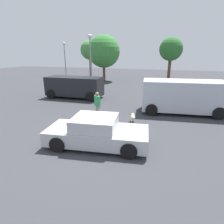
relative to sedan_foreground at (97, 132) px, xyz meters
The scene contains 11 objects.
ground_plane 0.62m from the sedan_foreground, 122.60° to the left, with size 80.00×80.00×0.00m, color #38383D.
sedan_foreground is the anchor object (origin of this frame).
dog 3.45m from the sedan_foreground, 75.53° to the left, with size 0.35×0.62×0.46m.
van_white 7.04m from the sedan_foreground, 59.32° to the left, with size 5.36×2.79×2.13m.
suv_dark 9.39m from the sedan_foreground, 124.48° to the left, with size 4.93×2.20×1.84m.
pedestrian 3.51m from the sedan_foreground, 111.92° to the left, with size 0.45×0.45×1.63m.
light_post_near 13.78m from the sedan_foreground, 115.14° to the left, with size 0.44×0.44×5.66m.
light_post_mid 24.95m from the sedan_foreground, 124.32° to the left, with size 0.44×0.44×5.45m.
tree_back_left 25.87m from the sedan_foreground, 114.92° to the left, with size 3.17×3.17×5.87m.
tree_back_center 19.79m from the sedan_foreground, 109.57° to the left, with size 4.36×4.36×6.19m.
tree_far_right 21.93m from the sedan_foreground, 84.33° to the left, with size 3.16×3.16×5.90m.
Camera 1 is at (3.01, -6.94, 3.82)m, focal length 30.09 mm.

